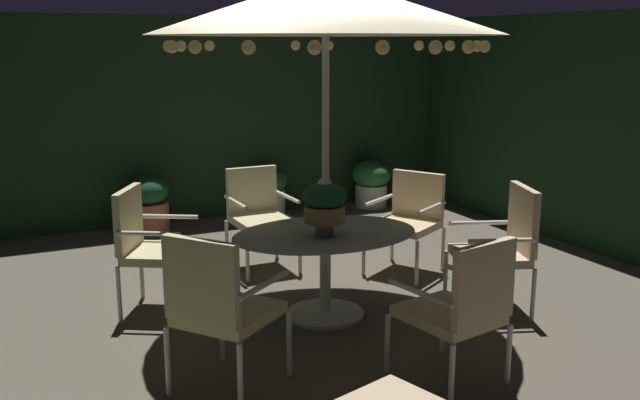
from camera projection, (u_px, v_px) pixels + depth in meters
name	position (u px, v px, depth m)	size (l,w,h in m)	color
ground_plane	(325.00, 308.00, 5.98)	(7.16, 7.41, 0.02)	brown
hedge_backdrop_rear	(201.00, 119.00, 8.83)	(7.16, 0.30, 2.50)	#1C341D
hedge_backdrop_right	(630.00, 137.00, 7.15)	(0.30, 7.41, 2.50)	#173119
patio_dining_table	(325.00, 251.00, 5.66)	(1.53, 1.13, 0.71)	silver
patio_umbrella	(326.00, 6.00, 5.25)	(2.68, 2.68, 2.75)	silver
centerpiece_planter	(325.00, 203.00, 5.46)	(0.35, 0.35, 0.46)	#816F50
patio_chair_north	(410.00, 215.00, 6.83)	(0.81, 0.81, 0.95)	silver
patio_chair_northeast	(258.00, 210.00, 6.93)	(0.58, 0.62, 0.97)	silver
patio_chair_east	(148.00, 240.00, 5.77)	(0.77, 0.77, 1.03)	silver
patio_chair_southeast	(218.00, 303.00, 4.38)	(0.83, 0.82, 1.06)	silver
patio_chair_south	(462.00, 304.00, 4.51)	(0.66, 0.71, 1.00)	silver
patio_chair_southwest	(503.00, 241.00, 5.79)	(0.75, 0.75, 1.04)	silver
potted_plant_left_near	(371.00, 181.00, 9.52)	(0.53, 0.53, 0.63)	beige
potted_plant_back_left	(147.00, 203.00, 8.24)	(0.51, 0.51, 0.68)	#AD5B49
potted_plant_right_far	(269.00, 190.00, 8.99)	(0.47, 0.47, 0.64)	beige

